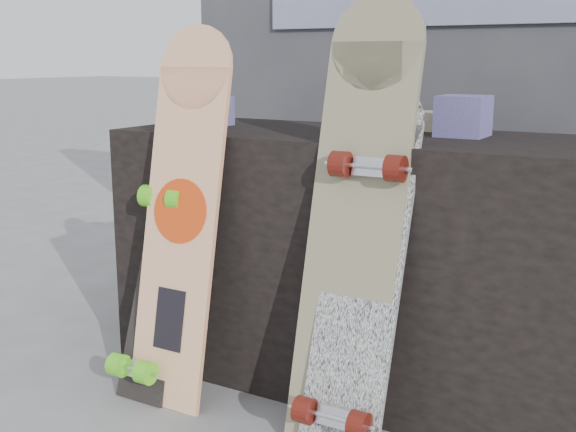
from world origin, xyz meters
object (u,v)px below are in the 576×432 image
Objects in this scene: vendor_table at (370,260)px; longboard_cascadia at (361,265)px; longboard_celtic at (357,209)px; longboard_geisha at (182,206)px; skateboard_dark at (159,269)px.

vendor_table is 0.42m from longboard_cascadia.
vendor_table is 1.33× the size of longboard_celtic.
longboard_geisha is at bearing -140.05° from vendor_table.
longboard_cascadia is (0.03, -0.05, -0.14)m from longboard_celtic.
longboard_celtic is 1.24× the size of longboard_cascadia.
longboard_geisha is at bearing 11.99° from skateboard_dark.
skateboard_dark is (-0.53, -0.39, -0.01)m from vendor_table.
vendor_table is 0.42m from longboard_celtic.
vendor_table is at bearing 36.45° from skateboard_dark.
skateboard_dark is (-0.08, -0.02, -0.20)m from longboard_geisha.
vendor_table is at bearing 110.13° from longboard_cascadia.
longboard_cascadia reaches higher than skateboard_dark.
vendor_table is 0.66m from skateboard_dark.
longboard_cascadia is (0.59, -0.00, -0.10)m from longboard_geisha.
longboard_cascadia is 1.25× the size of skateboard_dark.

